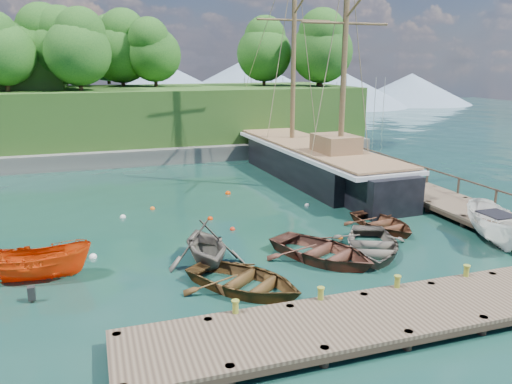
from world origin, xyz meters
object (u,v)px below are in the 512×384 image
rowboat_1 (206,263)px  rowboat_2 (322,260)px  rowboat_4 (382,229)px  motorboat_orange (40,279)px  schooner (313,165)px  rowboat_3 (372,253)px  rowboat_0 (245,290)px  cabin_boat_white (494,242)px

rowboat_1 → rowboat_2: rowboat_1 is taller
rowboat_4 → motorboat_orange: (-16.33, -1.11, 0.00)m
rowboat_1 → schooner: size_ratio=0.14×
motorboat_orange → schooner: schooner is taller
rowboat_3 → motorboat_orange: motorboat_orange is taller
rowboat_4 → schooner: 11.61m
rowboat_2 → rowboat_4: rowboat_2 is taller
rowboat_4 → motorboat_orange: 16.37m
rowboat_1 → schooner: schooner is taller
rowboat_2 → rowboat_4: bearing=1.4°
rowboat_4 → rowboat_0: bearing=-161.6°
rowboat_2 → motorboat_orange: (-11.56, 1.68, 0.00)m
motorboat_orange → cabin_boat_white: 20.46m
motorboat_orange → rowboat_4: bearing=-79.7°
rowboat_0 → rowboat_2: bearing=-15.3°
rowboat_2 → cabin_boat_white: 8.79m
rowboat_1 → motorboat_orange: (-6.64, 0.49, 0.00)m
rowboat_1 → rowboat_2: (4.92, -1.19, 0.00)m
rowboat_4 → rowboat_1: bearing=-179.5°
rowboat_0 → rowboat_4: rowboat_0 is taller
cabin_boat_white → rowboat_0: bearing=-152.9°
rowboat_1 → cabin_boat_white: bearing=-8.7°
schooner → rowboat_3: bearing=-106.7°
rowboat_4 → motorboat_orange: motorboat_orange is taller
rowboat_0 → rowboat_1: (-0.84, 2.97, 0.00)m
rowboat_0 → rowboat_1: 3.08m
rowboat_3 → rowboat_4: 3.56m
cabin_boat_white → rowboat_2: bearing=-162.0°
rowboat_2 → rowboat_1: bearing=137.5°
rowboat_1 → cabin_boat_white: rowboat_1 is taller
motorboat_orange → cabin_boat_white: (20.33, -2.29, 0.00)m
rowboat_3 → rowboat_0: bearing=-139.7°
schooner → rowboat_1: bearing=-132.6°
rowboat_1 → cabin_boat_white: (13.69, -1.80, 0.00)m
rowboat_2 → schooner: (6.10, 14.28, 1.08)m
motorboat_orange → cabin_boat_white: bearing=-90.0°
rowboat_2 → cabin_boat_white: bearing=-32.9°
rowboat_4 → rowboat_3: bearing=-138.6°
rowboat_3 → cabin_boat_white: (6.28, -0.66, 0.00)m
rowboat_4 → rowboat_2: bearing=-158.5°
schooner → rowboat_2: bearing=-115.6°
motorboat_orange → cabin_boat_white: size_ratio=0.83×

